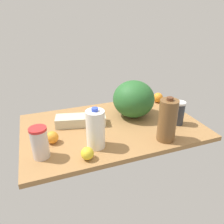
% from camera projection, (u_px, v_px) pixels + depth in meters
% --- Properties ---
extents(countertop, '(1.20, 0.76, 0.03)m').
position_uv_depth(countertop, '(112.00, 127.00, 1.52)').
color(countertop, '#9B6E3F').
rests_on(countertop, ground).
extents(egg_carton, '(0.36, 0.19, 0.07)m').
position_uv_depth(egg_carton, '(81.00, 120.00, 1.50)').
color(egg_carton, beige).
rests_on(egg_carton, countertop).
extents(chocolate_milk_jug, '(0.11, 0.11, 0.28)m').
position_uv_depth(chocolate_milk_jug, '(167.00, 120.00, 1.29)').
color(chocolate_milk_jug, brown).
rests_on(chocolate_milk_jug, countertop).
extents(watermelon, '(0.30, 0.30, 0.27)m').
position_uv_depth(watermelon, '(134.00, 99.00, 1.59)').
color(watermelon, '#27602A').
rests_on(watermelon, countertop).
extents(shaker_bottle, '(0.08, 0.08, 0.16)m').
position_uv_depth(shaker_bottle, '(178.00, 113.00, 1.49)').
color(shaker_bottle, '#2C3038').
rests_on(shaker_bottle, countertop).
extents(milk_jug, '(0.11, 0.11, 0.25)m').
position_uv_depth(milk_jug, '(96.00, 129.00, 1.23)').
color(milk_jug, white).
rests_on(milk_jug, countertop).
extents(tumbler_cup, '(0.09, 0.09, 0.18)m').
position_uv_depth(tumbler_cup, '(40.00, 143.00, 1.15)').
color(tumbler_cup, beige).
rests_on(tumbler_cup, countertop).
extents(orange_far_back, '(0.07, 0.07, 0.07)m').
position_uv_depth(orange_far_back, '(52.00, 137.00, 1.30)').
color(orange_far_back, orange).
rests_on(orange_far_back, countertop).
extents(orange_beside_bowl, '(0.08, 0.08, 0.08)m').
position_uv_depth(orange_beside_bowl, '(158.00, 98.00, 1.86)').
color(orange_beside_bowl, orange).
rests_on(orange_beside_bowl, countertop).
extents(lemon_near_front, '(0.07, 0.07, 0.07)m').
position_uv_depth(lemon_near_front, '(87.00, 153.00, 1.16)').
color(lemon_near_front, yellow).
rests_on(lemon_near_front, countertop).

